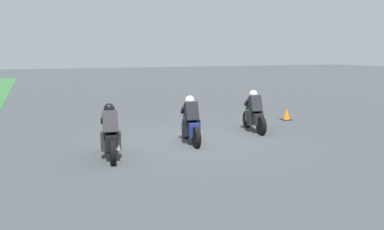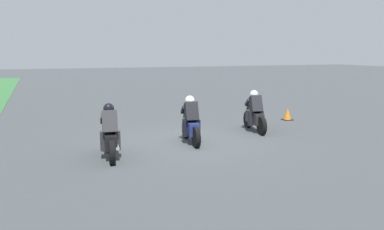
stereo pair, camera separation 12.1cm
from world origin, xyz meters
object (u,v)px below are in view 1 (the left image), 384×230
rider_lane_a (254,114)px  rider_lane_c (110,136)px  rider_lane_b (191,124)px  traffic_cone (286,115)px

rider_lane_a → rider_lane_c: (-1.72, 5.59, 0.00)m
rider_lane_b → traffic_cone: rider_lane_b is taller
rider_lane_c → traffic_cone: rider_lane_c is taller
rider_lane_b → traffic_cone: 5.92m
rider_lane_c → traffic_cone: (3.28, -8.14, -0.39)m
rider_lane_b → rider_lane_c: size_ratio=1.00×
rider_lane_b → traffic_cone: (2.40, -5.40, -0.39)m
rider_lane_b → rider_lane_a: bearing=-65.9°
rider_lane_a → traffic_cone: size_ratio=4.05×
rider_lane_b → traffic_cone: bearing=-58.3°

